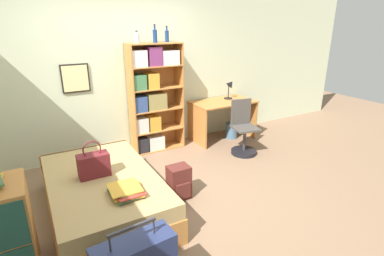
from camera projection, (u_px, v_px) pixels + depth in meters
ground_plane at (164, 194)px, 3.81m from camera, size 14.00×14.00×0.00m
wall_back at (119, 74)px, 4.73m from camera, size 10.00×0.09×2.60m
bed at (103, 193)px, 3.41m from camera, size 1.15×1.89×0.46m
handbag at (94, 165)px, 3.28m from camera, size 0.33×0.17×0.42m
book_stack_on_bed at (127, 191)px, 2.95m from camera, size 0.34×0.36×0.08m
bookcase at (151, 97)px, 4.88m from camera, size 0.87×0.34×1.77m
bottle_green at (137, 38)px, 4.51m from camera, size 0.08×0.08×0.18m
bottle_brown at (155, 36)px, 4.58m from camera, size 0.07×0.07×0.28m
bottle_clear at (167, 36)px, 4.75m from camera, size 0.06×0.06×0.25m
desk at (223, 113)px, 5.50m from camera, size 1.14×0.66×0.72m
desk_lamp at (230, 86)px, 5.54m from camera, size 0.21×0.16×0.37m
desk_chair at (243, 136)px, 4.94m from camera, size 0.45×0.45×0.89m
backpack at (179, 182)px, 3.68m from camera, size 0.26×0.24×0.42m
waste_bin at (232, 130)px, 5.64m from camera, size 0.22×0.22×0.29m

